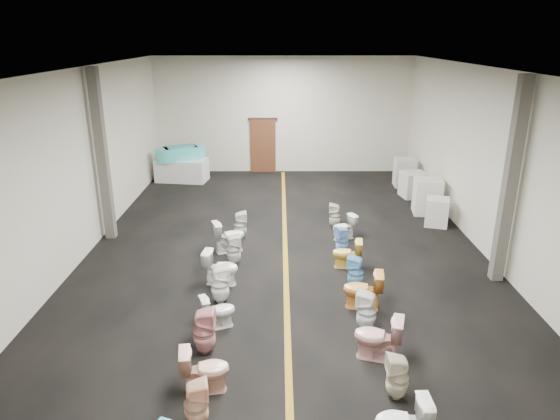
# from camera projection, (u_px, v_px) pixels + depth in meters

# --- Properties ---
(floor) EXTENTS (16.00, 16.00, 0.00)m
(floor) POSITION_uv_depth(u_px,v_px,m) (285.00, 252.00, 12.73)
(floor) COLOR black
(floor) RESTS_ON ground
(ceiling) EXTENTS (16.00, 16.00, 0.00)m
(ceiling) POSITION_uv_depth(u_px,v_px,m) (286.00, 69.00, 11.24)
(ceiling) COLOR black
(ceiling) RESTS_ON ground
(wall_back) EXTENTS (10.00, 0.00, 10.00)m
(wall_back) POSITION_uv_depth(u_px,v_px,m) (283.00, 116.00, 19.54)
(wall_back) COLOR beige
(wall_back) RESTS_ON ground
(wall_front) EXTENTS (10.00, 0.00, 10.00)m
(wall_front) POSITION_uv_depth(u_px,v_px,m) (296.00, 388.00, 4.44)
(wall_front) COLOR beige
(wall_front) RESTS_ON ground
(wall_left) EXTENTS (0.00, 16.00, 16.00)m
(wall_left) POSITION_uv_depth(u_px,v_px,m) (78.00, 166.00, 11.98)
(wall_left) COLOR beige
(wall_left) RESTS_ON ground
(wall_right) EXTENTS (0.00, 16.00, 16.00)m
(wall_right) POSITION_uv_depth(u_px,v_px,m) (493.00, 166.00, 11.99)
(wall_right) COLOR beige
(wall_right) RESTS_ON ground
(aisle_stripe) EXTENTS (0.12, 15.60, 0.01)m
(aisle_stripe) POSITION_uv_depth(u_px,v_px,m) (285.00, 251.00, 12.73)
(aisle_stripe) COLOR #906615
(aisle_stripe) RESTS_ON floor
(back_door) EXTENTS (1.00, 0.10, 2.10)m
(back_door) POSITION_uv_depth(u_px,v_px,m) (263.00, 146.00, 19.88)
(back_door) COLOR #562D19
(back_door) RESTS_ON floor
(door_frame) EXTENTS (1.15, 0.08, 0.10)m
(door_frame) POSITION_uv_depth(u_px,v_px,m) (263.00, 119.00, 19.53)
(door_frame) COLOR #331C11
(door_frame) RESTS_ON back_door
(column_left) EXTENTS (0.25, 0.25, 4.50)m
(column_left) POSITION_uv_depth(u_px,v_px,m) (102.00, 156.00, 12.93)
(column_left) COLOR #59544C
(column_left) RESTS_ON floor
(column_right) EXTENTS (0.25, 0.25, 4.50)m
(column_right) POSITION_uv_depth(u_px,v_px,m) (510.00, 183.00, 10.58)
(column_right) COLOR #59544C
(column_right) RESTS_ON floor
(display_table) EXTENTS (1.98, 1.19, 0.83)m
(display_table) POSITION_uv_depth(u_px,v_px,m) (182.00, 170.00, 18.81)
(display_table) COLOR silver
(display_table) RESTS_ON floor
(bathtub) EXTENTS (1.75, 1.16, 0.55)m
(bathtub) POSITION_uv_depth(u_px,v_px,m) (181.00, 153.00, 18.59)
(bathtub) COLOR #44C2C5
(bathtub) RESTS_ON display_table
(appliance_crate_a) EXTENTS (0.79, 0.79, 0.81)m
(appliance_crate_a) POSITION_uv_depth(u_px,v_px,m) (437.00, 212.00, 14.38)
(appliance_crate_a) COLOR silver
(appliance_crate_a) RESTS_ON floor
(appliance_crate_b) EXTENTS (0.88, 0.88, 1.09)m
(appliance_crate_b) POSITION_uv_depth(u_px,v_px,m) (427.00, 196.00, 15.32)
(appliance_crate_b) COLOR silver
(appliance_crate_b) RESTS_ON floor
(appliance_crate_c) EXTENTS (0.88, 0.88, 0.86)m
(appliance_crate_c) POSITION_uv_depth(u_px,v_px,m) (413.00, 185.00, 16.94)
(appliance_crate_c) COLOR beige
(appliance_crate_c) RESTS_ON floor
(appliance_crate_d) EXTENTS (0.74, 0.74, 1.01)m
(appliance_crate_d) POSITION_uv_depth(u_px,v_px,m) (404.00, 172.00, 18.13)
(appliance_crate_d) COLOR beige
(appliance_crate_d) RESTS_ON floor
(toilet_left_1) EXTENTS (0.41, 0.41, 0.75)m
(toilet_left_1) POSITION_uv_depth(u_px,v_px,m) (196.00, 405.00, 6.92)
(toilet_left_1) COLOR #F5BA9A
(toilet_left_1) RESTS_ON floor
(toilet_left_2) EXTENTS (0.81, 0.54, 0.76)m
(toilet_left_2) POSITION_uv_depth(u_px,v_px,m) (205.00, 370.00, 7.63)
(toilet_left_2) COLOR #E5AB91
(toilet_left_2) RESTS_ON floor
(toilet_left_3) EXTENTS (0.41, 0.40, 0.86)m
(toilet_left_3) POSITION_uv_depth(u_px,v_px,m) (204.00, 331.00, 8.54)
(toilet_left_3) COLOR #D48D92
(toilet_left_3) RESTS_ON floor
(toilet_left_4) EXTENTS (0.75, 0.59, 0.67)m
(toilet_left_4) POSITION_uv_depth(u_px,v_px,m) (218.00, 311.00, 9.34)
(toilet_left_4) COLOR silver
(toilet_left_4) RESTS_ON floor
(toilet_left_5) EXTENTS (0.46, 0.45, 0.83)m
(toilet_left_5) POSITION_uv_depth(u_px,v_px,m) (220.00, 284.00, 10.18)
(toilet_left_5) COLOR white
(toilet_left_5) RESTS_ON floor
(toilet_left_6) EXTENTS (0.82, 0.54, 0.78)m
(toilet_left_6) POSITION_uv_depth(u_px,v_px,m) (221.00, 268.00, 10.97)
(toilet_left_6) COLOR white
(toilet_left_6) RESTS_ON floor
(toilet_left_7) EXTENTS (0.37, 0.37, 0.76)m
(toilet_left_7) POSITION_uv_depth(u_px,v_px,m) (234.00, 249.00, 11.92)
(toilet_left_7) COLOR white
(toilet_left_7) RESTS_ON floor
(toilet_left_8) EXTENTS (0.92, 0.72, 0.82)m
(toilet_left_8) POSITION_uv_depth(u_px,v_px,m) (229.00, 236.00, 12.64)
(toilet_left_8) COLOR white
(toilet_left_8) RESTS_ON floor
(toilet_left_9) EXTENTS (0.40, 0.39, 0.77)m
(toilet_left_9) POSITION_uv_depth(u_px,v_px,m) (240.00, 225.00, 13.45)
(toilet_left_9) COLOR silver
(toilet_left_9) RESTS_ON floor
(toilet_right_2) EXTENTS (0.35, 0.34, 0.75)m
(toilet_right_2) POSITION_uv_depth(u_px,v_px,m) (397.00, 377.00, 7.47)
(toilet_right_2) COLOR beige
(toilet_right_2) RESTS_ON floor
(toilet_right_3) EXTENTS (0.90, 0.67, 0.82)m
(toilet_right_3) POSITION_uv_depth(u_px,v_px,m) (378.00, 337.00, 8.39)
(toilet_right_3) COLOR #DDA39F
(toilet_right_3) RESTS_ON floor
(toilet_right_4) EXTENTS (0.48, 0.47, 0.81)m
(toilet_right_4) POSITION_uv_depth(u_px,v_px,m) (366.00, 311.00, 9.21)
(toilet_right_4) COLOR white
(toilet_right_4) RESTS_ON floor
(toilet_right_5) EXTENTS (0.84, 0.55, 0.80)m
(toilet_right_5) POSITION_uv_depth(u_px,v_px,m) (363.00, 290.00, 9.99)
(toilet_right_5) COLOR gold
(toilet_right_5) RESTS_ON floor
(toilet_right_6) EXTENTS (0.46, 0.45, 0.76)m
(toilet_right_6) POSITION_uv_depth(u_px,v_px,m) (356.00, 272.00, 10.77)
(toilet_right_6) COLOR #74BCE9
(toilet_right_6) RESTS_ON floor
(toilet_right_7) EXTENTS (0.74, 0.48, 0.71)m
(toilet_right_7) POSITION_uv_depth(u_px,v_px,m) (347.00, 254.00, 11.76)
(toilet_right_7) COLOR #F5CC4C
(toilet_right_7) RESTS_ON floor
(toilet_right_8) EXTENTS (0.44, 0.43, 0.73)m
(toilet_right_8) POSITION_uv_depth(u_px,v_px,m) (342.00, 240.00, 12.49)
(toilet_right_8) COLOR #83B5EE
(toilet_right_8) RESTS_ON floor
(toilet_right_9) EXTENTS (0.75, 0.62, 0.67)m
(toilet_right_9) POSITION_uv_depth(u_px,v_px,m) (344.00, 227.00, 13.41)
(toilet_right_9) COLOR white
(toilet_right_9) RESTS_ON floor
(toilet_right_10) EXTENTS (0.38, 0.37, 0.72)m
(toilet_right_10) POSITION_uv_depth(u_px,v_px,m) (335.00, 216.00, 14.21)
(toilet_right_10) COLOR beige
(toilet_right_10) RESTS_ON floor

